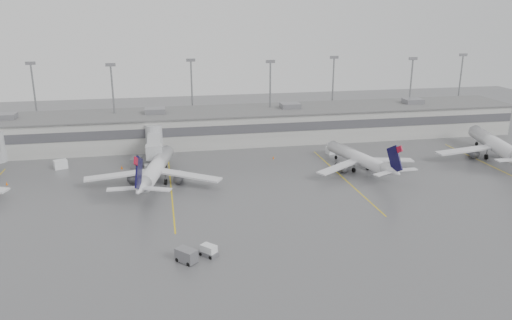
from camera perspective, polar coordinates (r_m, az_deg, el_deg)
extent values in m
plane|color=#505053|center=(77.68, 4.07, -8.62)|extent=(260.00, 260.00, 0.00)
cube|color=#9F9F9A|center=(130.29, -2.51, 3.91)|extent=(150.00, 16.00, 8.00)
cube|color=#47474C|center=(122.31, -1.95, 3.52)|extent=(150.00, 0.15, 2.20)
cube|color=#606060|center=(129.43, -2.54, 5.65)|extent=(152.00, 17.00, 0.30)
cube|color=slate|center=(132.94, -26.76, 4.47)|extent=(5.00, 4.00, 1.30)
cube|color=slate|center=(145.22, 17.49, 6.44)|extent=(5.00, 4.00, 1.30)
cylinder|color=gray|center=(140.55, -23.88, 5.93)|extent=(0.44, 0.44, 20.00)
cube|color=slate|center=(139.20, -24.39, 10.05)|extent=(2.40, 0.50, 0.80)
cylinder|color=gray|center=(130.14, -15.93, 5.95)|extent=(0.44, 0.44, 20.00)
cube|color=slate|center=(128.68, -16.30, 10.41)|extent=(2.40, 0.50, 0.80)
cylinder|color=gray|center=(137.31, -7.31, 7.02)|extent=(0.44, 0.44, 20.00)
cube|color=slate|center=(135.93, -7.47, 11.26)|extent=(2.40, 0.50, 0.80)
cylinder|color=gray|center=(132.80, 1.62, 6.81)|extent=(0.44, 0.44, 20.00)
cube|color=slate|center=(131.37, 1.66, 11.19)|extent=(2.40, 0.50, 0.80)
cylinder|color=gray|center=(145.45, 8.74, 7.52)|extent=(0.44, 0.44, 20.00)
cube|color=slate|center=(144.15, 8.93, 11.52)|extent=(2.40, 0.50, 0.80)
cylinder|color=gray|center=(146.76, 17.17, 7.05)|extent=(0.44, 0.44, 20.00)
cube|color=slate|center=(145.47, 17.52, 11.00)|extent=(2.40, 0.50, 0.80)
cylinder|color=gray|center=(163.27, 22.20, 7.49)|extent=(0.44, 0.44, 20.00)
cube|color=slate|center=(162.11, 22.61, 11.04)|extent=(2.40, 0.50, 0.80)
cylinder|color=#A7A9AC|center=(121.29, -11.56, 2.33)|extent=(4.00, 4.00, 7.00)
cube|color=#A7A9AC|center=(114.80, -11.58, 1.91)|extent=(2.80, 13.00, 2.60)
cube|color=#A7A9AC|center=(107.57, -11.58, 0.89)|extent=(3.40, 2.40, 3.00)
cylinder|color=gray|center=(108.39, -11.49, -0.58)|extent=(0.70, 0.70, 2.80)
cube|color=black|center=(108.71, -11.46, -1.11)|extent=(2.20, 1.20, 0.70)
cube|color=yellow|center=(97.46, -9.67, -3.36)|extent=(0.25, 40.00, 0.01)
cube|color=yellow|center=(103.98, 9.98, -2.06)|extent=(0.25, 40.00, 0.01)
cube|color=yellow|center=(120.73, 25.70, -0.84)|extent=(0.25, 40.00, 0.01)
cylinder|color=silver|center=(101.76, -11.29, -0.79)|extent=(7.51, 22.05, 2.99)
cone|color=silver|center=(113.33, -10.02, 1.12)|extent=(3.50, 3.35, 2.99)
cone|color=silver|center=(89.44, -13.05, -3.15)|extent=(3.96, 5.49, 2.99)
cube|color=silver|center=(101.16, -15.45, -1.67)|extent=(13.14, 3.91, 0.35)
cube|color=silver|center=(98.14, -7.62, -1.77)|extent=(12.50, 8.73, 0.35)
cube|color=black|center=(88.05, -13.25, -1.49)|extent=(1.47, 5.55, 6.51)
cube|color=maroon|center=(86.09, -13.57, -0.13)|extent=(0.71, 2.03, 1.89)
cylinder|color=black|center=(110.87, -10.27, -0.62)|extent=(0.53, 0.95, 0.90)
cylinder|color=black|center=(101.15, -12.60, -2.44)|extent=(0.67, 1.16, 1.10)
cylinder|color=black|center=(100.26, -10.28, -2.48)|extent=(0.67, 1.16, 1.10)
cylinder|color=silver|center=(109.78, 11.43, 0.33)|extent=(6.99, 19.53, 2.65)
cone|color=silver|center=(118.48, 8.39, 1.73)|extent=(3.14, 3.01, 2.65)
cone|color=silver|center=(100.84, 15.29, -1.23)|extent=(3.58, 4.90, 2.65)
cube|color=silver|center=(104.65, 9.43, -0.79)|extent=(11.02, 7.90, 0.31)
cube|color=silver|center=(111.75, 14.73, 0.02)|extent=(11.64, 3.27, 0.31)
cube|color=black|center=(99.77, 15.56, 0.09)|extent=(1.39, 4.90, 5.78)
cube|color=maroon|center=(98.31, 16.08, 1.20)|extent=(0.66, 1.80, 1.68)
cylinder|color=black|center=(116.68, 9.13, 0.30)|extent=(0.48, 0.84, 0.80)
cylinder|color=black|center=(108.01, 11.10, -1.13)|extent=(0.61, 1.04, 0.97)
cylinder|color=black|center=(110.12, 12.69, -0.87)|extent=(0.61, 1.04, 0.97)
cylinder|color=silver|center=(128.76, 25.55, 1.72)|extent=(8.73, 23.85, 3.24)
cone|color=silver|center=(140.80, 23.51, 3.17)|extent=(3.86, 3.70, 3.24)
cube|color=silver|center=(123.46, 22.79, 1.05)|extent=(14.21, 3.88, 0.38)
cylinder|color=black|center=(138.11, 23.90, 1.69)|extent=(0.60, 1.03, 0.97)
cylinder|color=black|center=(126.62, 24.82, 0.33)|extent=(0.75, 1.27, 1.19)
cylinder|color=black|center=(128.42, 26.69, 0.30)|extent=(0.75, 1.27, 1.19)
cube|color=silver|center=(71.67, -5.42, -10.25)|extent=(2.46, 2.50, 1.62)
cube|color=slate|center=(71.90, -5.41, -10.60)|extent=(2.84, 2.89, 0.63)
cylinder|color=black|center=(72.00, -6.34, -10.65)|extent=(0.49, 0.50, 0.50)
cylinder|color=black|center=(72.94, -5.57, -10.23)|extent=(0.49, 0.50, 0.50)
cylinder|color=black|center=(70.93, -5.24, -11.07)|extent=(0.49, 0.50, 0.50)
cylinder|color=black|center=(71.88, -4.47, -10.64)|extent=(0.49, 0.50, 0.50)
cube|color=slate|center=(70.34, -7.96, -10.73)|extent=(3.25, 3.32, 1.80)
cylinder|color=black|center=(70.88, -8.99, -11.20)|extent=(0.57, 0.59, 0.59)
cylinder|color=black|center=(70.49, -6.88, -11.27)|extent=(0.57, 0.59, 0.59)
cube|color=silver|center=(116.31, -21.43, -0.46)|extent=(3.16, 2.64, 1.91)
cube|color=silver|center=(108.19, -11.92, -0.92)|extent=(2.70, 1.98, 1.77)
cube|color=silver|center=(120.68, 8.67, 1.14)|extent=(2.92, 2.33, 1.81)
cube|color=slate|center=(112.33, -13.50, -0.26)|extent=(2.65, 3.72, 2.14)
cone|color=#F06305|center=(110.09, -26.61, -2.41)|extent=(0.43, 0.43, 0.68)
cone|color=#F06305|center=(112.01, -15.10, -0.81)|extent=(0.47, 0.47, 0.75)
cone|color=#F06305|center=(115.44, 2.00, 0.30)|extent=(0.43, 0.43, 0.68)
cone|color=#F06305|center=(133.37, 23.86, 1.12)|extent=(0.41, 0.41, 0.65)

